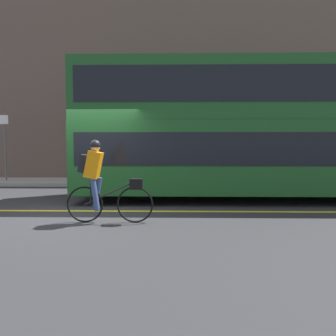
% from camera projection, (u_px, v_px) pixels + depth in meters
% --- Properties ---
extents(ground_plane, '(80.00, 80.00, 0.00)m').
position_uv_depth(ground_plane, '(84.00, 211.00, 7.86)').
color(ground_plane, '#2D2D30').
extents(road_center_line, '(50.00, 0.14, 0.01)m').
position_uv_depth(road_center_line, '(85.00, 211.00, 7.91)').
color(road_center_line, yellow).
rests_on(road_center_line, ground_plane).
extents(sidewalk_curb, '(60.00, 2.14, 0.13)m').
position_uv_depth(sidewalk_curb, '(122.00, 182.00, 13.41)').
color(sidewalk_curb, '#A8A399').
rests_on(sidewalk_curb, ground_plane).
extents(building_facade, '(60.00, 0.30, 8.28)m').
position_uv_depth(building_facade, '(125.00, 86.00, 14.32)').
color(building_facade, brown).
rests_on(building_facade, ground_plane).
extents(bus, '(9.53, 2.54, 3.87)m').
position_uv_depth(bus, '(244.00, 126.00, 9.42)').
color(bus, black).
rests_on(bus, ground_plane).
extents(cyclist_on_bike, '(1.79, 0.32, 1.70)m').
position_uv_depth(cyclist_on_bike, '(101.00, 179.00, 6.69)').
color(cyclist_on_bike, black).
rests_on(cyclist_on_bike, ground_plane).
extents(street_sign_post, '(0.36, 0.09, 2.70)m').
position_uv_depth(street_sign_post, '(5.00, 144.00, 13.28)').
color(street_sign_post, '#59595B').
rests_on(street_sign_post, sidewalk_curb).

